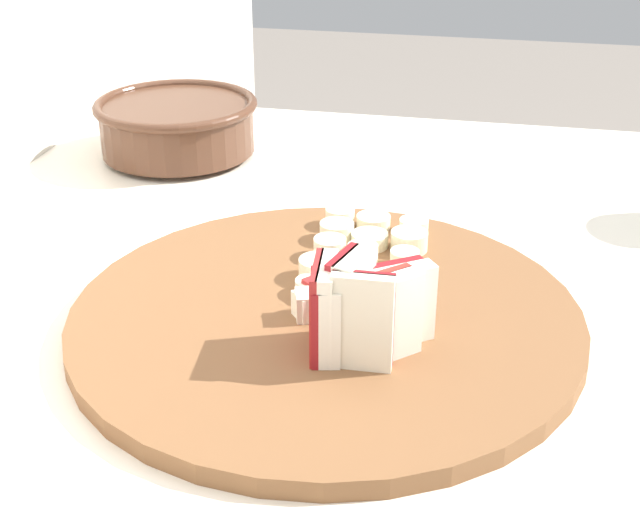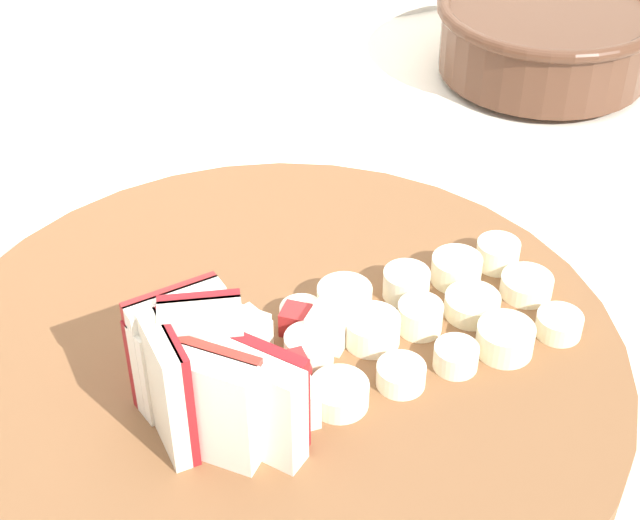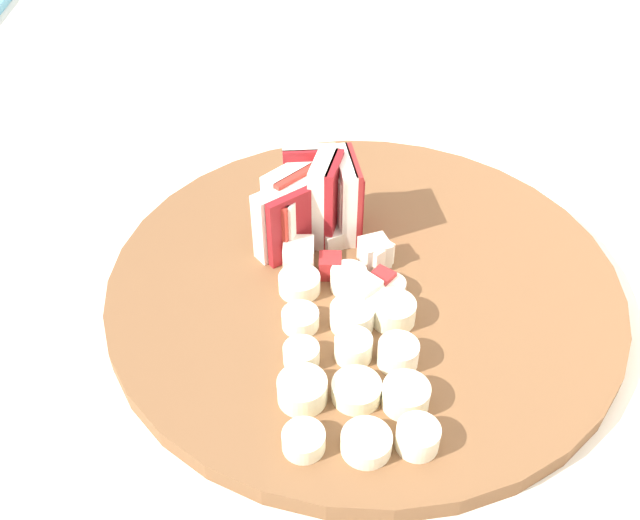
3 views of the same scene
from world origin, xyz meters
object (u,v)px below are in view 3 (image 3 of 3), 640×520
object	(u,v)px
cutting_board	(363,281)
banana_slice_rows	(354,352)
apple_dice_pile	(348,266)
apple_wedge_fan	(313,204)

from	to	relation	value
cutting_board	banana_slice_rows	size ratio (longest dim) A/B	2.30
cutting_board	apple_dice_pile	bearing A→B (deg)	-84.56
cutting_board	apple_wedge_fan	distance (m)	0.07
cutting_board	apple_dice_pile	distance (m)	0.02
apple_dice_pile	banana_slice_rows	size ratio (longest dim) A/B	0.56
cutting_board	apple_wedge_fan	bearing A→B (deg)	-143.49
cutting_board	apple_dice_pile	size ratio (longest dim) A/B	4.09
apple_wedge_fan	apple_dice_pile	xyz separation A→B (m)	(0.05, 0.02, -0.02)
apple_wedge_fan	banana_slice_rows	world-z (taller)	apple_wedge_fan
apple_wedge_fan	banana_slice_rows	size ratio (longest dim) A/B	0.51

